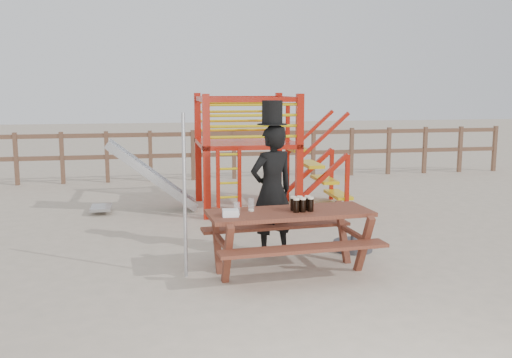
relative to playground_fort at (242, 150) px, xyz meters
name	(u,v)px	position (x,y,z in m)	size (l,w,h in m)	color
ground	(279,267)	(-0.12, -3.58, -1.07)	(60.00, 60.00, 0.00)	#BBA891
back_fence	(214,149)	(-0.12, 3.42, -0.34)	(15.09, 0.09, 1.20)	brown
playground_fort	(242,150)	(0.00, 0.00, 0.00)	(4.71, 1.84, 2.10)	#AC190B
picnic_table	(289,234)	(-0.05, -3.77, -0.60)	(2.02, 1.47, 0.75)	brown
man_with_hat	(272,187)	(-0.10, -3.01, -0.16)	(0.73, 0.60, 2.04)	black
metal_pole	(185,197)	(-1.28, -3.72, -0.11)	(0.04, 0.04, 1.92)	#B2B2B7
parasol_base	(353,246)	(1.04, -3.03, -1.01)	(0.53, 0.53, 0.23)	#36363B
paper_bag	(230,213)	(-0.78, -3.92, -0.28)	(0.18, 0.14, 0.08)	white
stout_pints	(302,204)	(0.09, -3.80, -0.23)	(0.26, 0.18, 0.17)	black
empty_glasses	(244,207)	(-0.60, -3.78, -0.25)	(0.27, 0.26, 0.15)	silver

